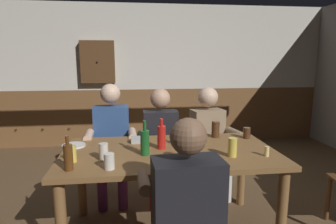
# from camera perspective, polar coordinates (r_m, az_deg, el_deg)

# --- Properties ---
(ground_plane) EXTENTS (7.53, 7.53, 0.00)m
(ground_plane) POSITION_cam_1_polar(r_m,az_deg,el_deg) (2.87, -0.06, -21.38)
(ground_plane) COLOR brown
(back_wall_upper) EXTENTS (6.27, 0.12, 1.45)m
(back_wall_upper) POSITION_cam_1_polar(r_m,az_deg,el_deg) (5.11, -3.87, 12.72)
(back_wall_upper) COLOR silver
(back_wall_wainscot) EXTENTS (6.27, 0.12, 0.99)m
(back_wall_wainscot) POSITION_cam_1_polar(r_m,az_deg,el_deg) (5.21, -3.71, -0.80)
(back_wall_wainscot) COLOR brown
(back_wall_wainscot) RESTS_ON ground_plane
(dining_table) EXTENTS (1.78, 0.98, 0.76)m
(dining_table) POSITION_cam_1_polar(r_m,az_deg,el_deg) (2.46, 0.33, -9.87)
(dining_table) COLOR brown
(dining_table) RESTS_ON ground_plane
(person_0) EXTENTS (0.52, 0.52, 1.26)m
(person_0) POSITION_cam_1_polar(r_m,az_deg,el_deg) (3.13, -11.17, -4.95)
(person_0) COLOR #2D4C84
(person_0) RESTS_ON ground_plane
(person_1) EXTENTS (0.52, 0.54, 1.20)m
(person_1) POSITION_cam_1_polar(r_m,az_deg,el_deg) (3.13, -1.36, -5.34)
(person_1) COLOR black
(person_1) RESTS_ON ground_plane
(person_2) EXTENTS (0.54, 0.56, 1.21)m
(person_2) POSITION_cam_1_polar(r_m,az_deg,el_deg) (3.23, 8.35, -4.72)
(person_2) COLOR #997F60
(person_2) RESTS_ON ground_plane
(person_3) EXTENTS (0.55, 0.54, 1.20)m
(person_3) POSITION_cam_1_polar(r_m,az_deg,el_deg) (1.81, 3.31, -17.60)
(person_3) COLOR black
(person_3) RESTS_ON ground_plane
(table_candle) EXTENTS (0.04, 0.04, 0.08)m
(table_candle) POSITION_cam_1_polar(r_m,az_deg,el_deg) (2.41, 19.10, -7.43)
(table_candle) COLOR #F9E08C
(table_candle) RESTS_ON dining_table
(condiment_caddy) EXTENTS (0.14, 0.10, 0.05)m
(condiment_caddy) POSITION_cam_1_polar(r_m,az_deg,el_deg) (2.66, -5.85, -5.53)
(condiment_caddy) COLOR #B2B7BC
(condiment_caddy) RESTS_ON dining_table
(plate_0) EXTENTS (0.20, 0.20, 0.01)m
(plate_0) POSITION_cam_1_polar(r_m,az_deg,el_deg) (2.67, -18.27, -6.36)
(plate_0) COLOR white
(plate_0) RESTS_ON dining_table
(bottle_0) EXTENTS (0.06, 0.06, 0.25)m
(bottle_0) POSITION_cam_1_polar(r_m,az_deg,el_deg) (2.10, -19.26, -8.41)
(bottle_0) COLOR #593314
(bottle_0) RESTS_ON dining_table
(bottle_1) EXTENTS (0.07, 0.07, 0.26)m
(bottle_1) POSITION_cam_1_polar(r_m,az_deg,el_deg) (2.44, -1.32, -4.95)
(bottle_1) COLOR red
(bottle_1) RESTS_ON dining_table
(bottle_2) EXTENTS (0.06, 0.06, 0.26)m
(bottle_2) POSITION_cam_1_polar(r_m,az_deg,el_deg) (2.44, 4.54, -4.97)
(bottle_2) COLOR #195923
(bottle_2) RESTS_ON dining_table
(bottle_3) EXTENTS (0.07, 0.07, 0.28)m
(bottle_3) POSITION_cam_1_polar(r_m,az_deg,el_deg) (2.30, -4.64, -5.98)
(bottle_3) COLOR #195923
(bottle_3) RESTS_ON dining_table
(pint_glass_0) EXTENTS (0.07, 0.07, 0.15)m
(pint_glass_0) POSITION_cam_1_polar(r_m,az_deg,el_deg) (2.32, 12.73, -6.90)
(pint_glass_0) COLOR #E5C64C
(pint_glass_0) RESTS_ON dining_table
(pint_glass_1) EXTENTS (0.07, 0.07, 0.13)m
(pint_glass_1) POSITION_cam_1_polar(r_m,az_deg,el_deg) (2.24, -12.71, -7.73)
(pint_glass_1) COLOR white
(pint_glass_1) RESTS_ON dining_table
(pint_glass_2) EXTENTS (0.07, 0.07, 0.11)m
(pint_glass_2) POSITION_cam_1_polar(r_m,az_deg,el_deg) (2.06, -11.64, -9.61)
(pint_glass_2) COLOR white
(pint_glass_2) RESTS_ON dining_table
(pint_glass_3) EXTENTS (0.06, 0.06, 0.12)m
(pint_glass_3) POSITION_cam_1_polar(r_m,az_deg,el_deg) (2.27, -18.55, -7.91)
(pint_glass_3) COLOR #E5C64C
(pint_glass_3) RESTS_ON dining_table
(pint_glass_4) EXTENTS (0.07, 0.07, 0.11)m
(pint_glass_4) POSITION_cam_1_polar(r_m,az_deg,el_deg) (2.87, 15.44, -4.06)
(pint_glass_4) COLOR #4C2D19
(pint_glass_4) RESTS_ON dining_table
(pint_glass_5) EXTENTS (0.08, 0.08, 0.16)m
(pint_glass_5) POSITION_cam_1_polar(r_m,az_deg,el_deg) (2.84, 9.45, -3.45)
(pint_glass_5) COLOR #4C2D19
(pint_glass_5) RESTS_ON dining_table
(pint_glass_6) EXTENTS (0.08, 0.08, 0.12)m
(pint_glass_6) POSITION_cam_1_polar(r_m,az_deg,el_deg) (2.21, 2.89, -7.84)
(pint_glass_6) COLOR gold
(pint_glass_6) RESTS_ON dining_table
(wall_dart_cabinet) EXTENTS (0.56, 0.15, 0.70)m
(wall_dart_cabinet) POSITION_cam_1_polar(r_m,az_deg,el_deg) (5.00, -13.85, 9.68)
(wall_dart_cabinet) COLOR brown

